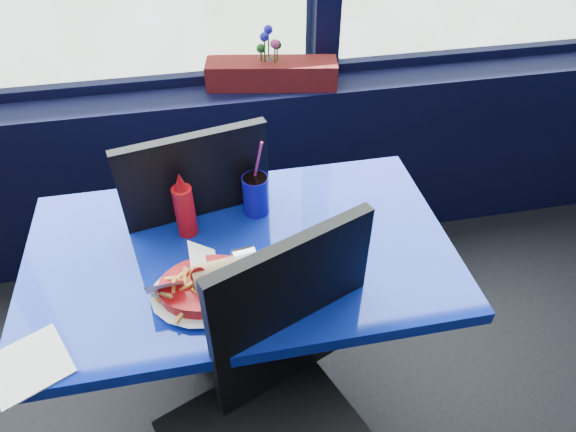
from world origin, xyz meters
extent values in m
cube|color=black|center=(0.00, 2.87, 0.40)|extent=(5.00, 0.26, 0.80)
cube|color=black|center=(0.00, 2.95, 0.81)|extent=(4.80, 0.08, 0.06)
cylinder|color=black|center=(0.30, 2.00, 0.01)|extent=(0.44, 0.44, 0.03)
cylinder|color=black|center=(0.30, 2.00, 0.34)|extent=(0.12, 0.12, 0.68)
cube|color=#0E239A|center=(0.30, 2.00, 0.73)|extent=(1.20, 0.70, 0.04)
cube|color=black|center=(0.39, 1.73, 0.77)|extent=(0.42, 0.20, 0.50)
cylinder|color=black|center=(0.42, 1.79, 0.24)|extent=(0.03, 0.03, 0.47)
cube|color=black|center=(0.25, 2.40, 0.50)|extent=(0.55, 0.55, 0.04)
cube|color=black|center=(0.20, 2.18, 0.77)|extent=(0.44, 0.12, 0.51)
cylinder|color=black|center=(0.40, 2.63, 0.24)|extent=(0.03, 0.03, 0.47)
cylinder|color=black|center=(0.48, 2.25, 0.24)|extent=(0.03, 0.03, 0.47)
cylinder|color=black|center=(0.01, 2.55, 0.24)|extent=(0.03, 0.03, 0.47)
cylinder|color=black|center=(0.09, 2.17, 0.24)|extent=(0.03, 0.03, 0.47)
cube|color=maroon|center=(0.54, 2.86, 0.85)|extent=(0.53, 0.22, 0.10)
imported|color=silver|center=(0.53, 2.86, 0.86)|extent=(0.15, 0.15, 0.12)
cylinder|color=#1E5919|center=(0.51, 2.86, 0.89)|extent=(0.01, 0.01, 0.19)
sphere|color=#2921C3|center=(0.51, 2.86, 1.00)|extent=(0.04, 0.04, 0.04)
cylinder|color=#1E5919|center=(0.55, 2.84, 0.88)|extent=(0.01, 0.01, 0.16)
sphere|color=#E7448A|center=(0.55, 2.84, 0.98)|extent=(0.04, 0.04, 0.04)
cylinder|color=#1E5919|center=(0.53, 2.87, 0.90)|extent=(0.01, 0.01, 0.21)
sphere|color=#2921C3|center=(0.53, 2.87, 1.02)|extent=(0.04, 0.04, 0.04)
cylinder|color=#1E5919|center=(0.50, 2.87, 0.87)|extent=(0.01, 0.01, 0.14)
sphere|color=#1E5919|center=(0.50, 2.87, 0.95)|extent=(0.04, 0.04, 0.04)
cylinder|color=#1E5919|center=(0.56, 2.86, 0.88)|extent=(0.01, 0.01, 0.15)
sphere|color=#1E5919|center=(0.56, 2.86, 0.97)|extent=(0.04, 0.04, 0.04)
cylinder|color=#B00B0F|center=(0.20, 1.85, 0.77)|extent=(0.31, 0.31, 0.05)
cylinder|color=white|center=(0.20, 1.85, 0.76)|extent=(0.30, 0.30, 0.00)
cylinder|color=silver|center=(0.30, 1.89, 0.81)|extent=(0.07, 0.09, 0.08)
sphere|color=brown|center=(0.19, 1.84, 0.81)|extent=(0.06, 0.06, 0.06)
cylinder|color=#A91512|center=(0.18, 1.85, 0.83)|extent=(0.05, 0.05, 0.01)
cylinder|color=#B00B0F|center=(0.16, 2.10, 0.83)|extent=(0.06, 0.06, 0.16)
cone|color=#B00B0F|center=(0.16, 2.10, 0.94)|extent=(0.04, 0.04, 0.05)
cylinder|color=#100D92|center=(0.37, 2.16, 0.81)|extent=(0.08, 0.08, 0.13)
cylinder|color=black|center=(0.37, 2.16, 0.87)|extent=(0.07, 0.07, 0.01)
cylinder|color=#D72D7B|center=(0.38, 2.15, 0.93)|extent=(0.03, 0.06, 0.17)
cube|color=white|center=(-0.22, 1.72, 0.75)|extent=(0.22, 0.22, 0.00)
camera|label=1|loc=(0.24, 0.97, 1.79)|focal=32.00mm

